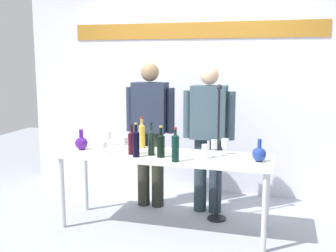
{
  "coord_description": "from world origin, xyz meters",
  "views": [
    {
      "loc": [
        1.11,
        -3.77,
        1.71
      ],
      "look_at": [
        0.0,
        0.15,
        1.03
      ],
      "focal_mm": 43.6,
      "sensor_mm": 36.0,
      "label": 1
    }
  ],
  "objects_px": {
    "decanter_blue_left": "(81,143)",
    "wine_glass_right_0": "(225,143)",
    "microphone_stand": "(218,176)",
    "decanter_blue_right": "(259,154)",
    "wine_bottle_1": "(161,144)",
    "presenter_right": "(209,131)",
    "wine_bottle_2": "(142,135)",
    "presenter_left": "(150,126)",
    "wine_glass_left_2": "(108,135)",
    "wine_bottle_0": "(151,141)",
    "wine_bottle_3": "(136,143)",
    "wine_glass_right_2": "(214,145)",
    "wine_bottle_4": "(132,142)",
    "wine_bottle_5": "(175,147)",
    "display_table": "(164,161)",
    "wine_glass_right_1": "(205,148)",
    "wine_glass_left_0": "(125,141)",
    "wine_glass_left_1": "(104,145)"
  },
  "relations": [
    {
      "from": "presenter_left",
      "to": "wine_bottle_4",
      "type": "bearing_deg",
      "value": -87.06
    },
    {
      "from": "wine_glass_right_0",
      "to": "wine_bottle_2",
      "type": "bearing_deg",
      "value": 176.23
    },
    {
      "from": "decanter_blue_right",
      "to": "wine_bottle_5",
      "type": "relative_size",
      "value": 0.66
    },
    {
      "from": "wine_glass_left_2",
      "to": "presenter_right",
      "type": "bearing_deg",
      "value": 20.37
    },
    {
      "from": "decanter_blue_left",
      "to": "wine_bottle_4",
      "type": "relative_size",
      "value": 0.7
    },
    {
      "from": "wine_bottle_4",
      "to": "wine_glass_right_2",
      "type": "relative_size",
      "value": 1.83
    },
    {
      "from": "wine_bottle_0",
      "to": "wine_glass_left_0",
      "type": "distance_m",
      "value": 0.32
    },
    {
      "from": "presenter_left",
      "to": "wine_glass_left_2",
      "type": "distance_m",
      "value": 0.53
    },
    {
      "from": "decanter_blue_left",
      "to": "wine_glass_right_0",
      "type": "height_order",
      "value": "decanter_blue_left"
    },
    {
      "from": "wine_glass_right_2",
      "to": "wine_bottle_1",
      "type": "bearing_deg",
      "value": -162.23
    },
    {
      "from": "wine_bottle_0",
      "to": "wine_glass_right_0",
      "type": "xyz_separation_m",
      "value": [
        0.69,
        0.21,
        -0.02
      ]
    },
    {
      "from": "wine_bottle_5",
      "to": "wine_glass_right_2",
      "type": "relative_size",
      "value": 1.92
    },
    {
      "from": "microphone_stand",
      "to": "wine_glass_right_0",
      "type": "bearing_deg",
      "value": -65.39
    },
    {
      "from": "wine_glass_right_0",
      "to": "wine_glass_right_2",
      "type": "xyz_separation_m",
      "value": [
        -0.09,
        -0.13,
        0.0
      ]
    },
    {
      "from": "wine_bottle_5",
      "to": "wine_glass_left_1",
      "type": "height_order",
      "value": "wine_bottle_5"
    },
    {
      "from": "wine_bottle_2",
      "to": "wine_bottle_1",
      "type": "bearing_deg",
      "value": -47.67
    },
    {
      "from": "wine_bottle_2",
      "to": "wine_bottle_4",
      "type": "bearing_deg",
      "value": -89.46
    },
    {
      "from": "wine_glass_left_2",
      "to": "wine_glass_right_1",
      "type": "xyz_separation_m",
      "value": [
        1.12,
        -0.28,
        -0.02
      ]
    },
    {
      "from": "decanter_blue_right",
      "to": "wine_glass_left_1",
      "type": "bearing_deg",
      "value": -174.6
    },
    {
      "from": "display_table",
      "to": "wine_bottle_0",
      "type": "bearing_deg",
      "value": -153.66
    },
    {
      "from": "wine_bottle_0",
      "to": "wine_glass_right_0",
      "type": "bearing_deg",
      "value": 17.24
    },
    {
      "from": "wine_bottle_2",
      "to": "wine_glass_right_0",
      "type": "distance_m",
      "value": 0.89
    },
    {
      "from": "wine_bottle_1",
      "to": "wine_bottle_5",
      "type": "height_order",
      "value": "wine_bottle_5"
    },
    {
      "from": "wine_glass_left_1",
      "to": "wine_glass_right_2",
      "type": "xyz_separation_m",
      "value": [
        1.06,
        0.2,
        0.02
      ]
    },
    {
      "from": "decanter_blue_right",
      "to": "wine_bottle_1",
      "type": "bearing_deg",
      "value": -174.27
    },
    {
      "from": "presenter_right",
      "to": "decanter_blue_right",
      "type": "bearing_deg",
      "value": -47.17
    },
    {
      "from": "presenter_right",
      "to": "wine_glass_left_1",
      "type": "distance_m",
      "value": 1.19
    },
    {
      "from": "wine_glass_right_0",
      "to": "wine_glass_right_1",
      "type": "bearing_deg",
      "value": -124.17
    },
    {
      "from": "decanter_blue_left",
      "to": "wine_glass_right_0",
      "type": "xyz_separation_m",
      "value": [
        1.46,
        0.19,
        0.04
      ]
    },
    {
      "from": "presenter_right",
      "to": "wine_bottle_3",
      "type": "relative_size",
      "value": 4.92
    },
    {
      "from": "wine_bottle_1",
      "to": "decanter_blue_right",
      "type": "bearing_deg",
      "value": 5.73
    },
    {
      "from": "wine_bottle_0",
      "to": "microphone_stand",
      "type": "bearing_deg",
      "value": 36.47
    },
    {
      "from": "wine_bottle_1",
      "to": "wine_bottle_4",
      "type": "xyz_separation_m",
      "value": [
        -0.31,
        0.04,
        0.0
      ]
    },
    {
      "from": "wine_bottle_3",
      "to": "microphone_stand",
      "type": "height_order",
      "value": "microphone_stand"
    },
    {
      "from": "presenter_right",
      "to": "wine_bottle_4",
      "type": "xyz_separation_m",
      "value": [
        -0.64,
        -0.68,
        -0.02
      ]
    },
    {
      "from": "wine_glass_left_2",
      "to": "wine_glass_right_2",
      "type": "bearing_deg",
      "value": -8.71
    },
    {
      "from": "decanter_blue_left",
      "to": "decanter_blue_right",
      "type": "bearing_deg",
      "value": -0.0
    },
    {
      "from": "wine_bottle_0",
      "to": "wine_bottle_5",
      "type": "xyz_separation_m",
      "value": [
        0.3,
        -0.2,
        0.0
      ]
    },
    {
      "from": "presenter_right",
      "to": "microphone_stand",
      "type": "height_order",
      "value": "presenter_right"
    },
    {
      "from": "wine_bottle_2",
      "to": "wine_bottle_3",
      "type": "bearing_deg",
      "value": -78.37
    },
    {
      "from": "decanter_blue_right",
      "to": "microphone_stand",
      "type": "height_order",
      "value": "microphone_stand"
    },
    {
      "from": "wine_bottle_0",
      "to": "wine_bottle_4",
      "type": "height_order",
      "value": "wine_bottle_0"
    },
    {
      "from": "decanter_blue_left",
      "to": "decanter_blue_right",
      "type": "relative_size",
      "value": 1.01
    },
    {
      "from": "decanter_blue_left",
      "to": "wine_bottle_2",
      "type": "relative_size",
      "value": 0.65
    },
    {
      "from": "decanter_blue_right",
      "to": "wine_glass_right_0",
      "type": "relative_size",
      "value": 1.34
    },
    {
      "from": "presenter_right",
      "to": "wine_bottle_0",
      "type": "bearing_deg",
      "value": -124.62
    },
    {
      "from": "display_table",
      "to": "wine_glass_right_2",
      "type": "relative_size",
      "value": 12.72
    },
    {
      "from": "wine_bottle_5",
      "to": "wine_glass_left_2",
      "type": "bearing_deg",
      "value": 152.13
    },
    {
      "from": "wine_bottle_0",
      "to": "microphone_stand",
      "type": "relative_size",
      "value": 0.22
    },
    {
      "from": "display_table",
      "to": "microphone_stand",
      "type": "bearing_deg",
      "value": 38.5
    }
  ]
}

